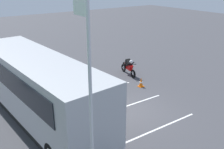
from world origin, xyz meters
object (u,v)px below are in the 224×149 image
(spectator_centre, at_px, (76,79))
(flagpole, at_px, (91,134))
(traffic_cone, at_px, (141,82))
(spectator_far_left, at_px, (101,89))
(stunt_motorcycle, at_px, (128,67))
(tour_bus, at_px, (38,89))
(parked_motorcycle_silver, at_px, (83,101))
(spectator_left, at_px, (86,83))

(spectator_centre, relative_size, flagpole, 0.28)
(spectator_centre, distance_m, traffic_cone, 4.34)
(spectator_far_left, xyz_separation_m, flagpole, (-6.03, 4.22, 2.08))
(spectator_centre, relative_size, traffic_cone, 2.81)
(stunt_motorcycle, xyz_separation_m, flagpole, (-9.02, 8.54, 2.54))
(flagpole, xyz_separation_m, traffic_cone, (6.82, -7.83, -2.85))
(flagpole, bearing_deg, spectator_far_left, -34.99)
(spectator_centre, relative_size, stunt_motorcycle, 0.87)
(tour_bus, height_order, parked_motorcycle_silver, tour_bus)
(stunt_motorcycle, bearing_deg, spectator_centre, 101.16)
(spectator_far_left, relative_size, traffic_cone, 2.84)
(spectator_left, xyz_separation_m, stunt_motorcycle, (1.81, -4.61, -0.46))
(spectator_far_left, xyz_separation_m, parked_motorcycle_silver, (0.29, 0.98, -0.60))
(spectator_left, height_order, traffic_cone, spectator_left)
(flagpole, bearing_deg, spectator_left, -28.61)
(tour_bus, distance_m, traffic_cone, 6.94)
(parked_motorcycle_silver, bearing_deg, traffic_cone, -83.82)
(spectator_far_left, bearing_deg, flagpole, 145.01)
(traffic_cone, bearing_deg, spectator_left, 84.41)
(tour_bus, xyz_separation_m, spectator_far_left, (-0.73, -3.20, -0.57))
(spectator_left, height_order, parked_motorcycle_silver, spectator_left)
(spectator_centre, distance_m, parked_motorcycle_silver, 1.90)
(parked_motorcycle_silver, distance_m, stunt_motorcycle, 5.95)
(spectator_far_left, distance_m, spectator_centre, 2.09)
(spectator_left, distance_m, stunt_motorcycle, 4.98)
(spectator_left, relative_size, flagpole, 0.28)
(spectator_centre, height_order, traffic_cone, spectator_centre)
(spectator_far_left, xyz_separation_m, stunt_motorcycle, (2.99, -4.32, -0.47))
(traffic_cone, bearing_deg, spectator_far_left, 102.37)
(spectator_far_left, height_order, stunt_motorcycle, spectator_far_left)
(flagpole, bearing_deg, spectator_centre, -24.84)
(spectator_far_left, height_order, flagpole, flagpole)
(tour_bus, bearing_deg, spectator_left, -81.35)
(spectator_left, height_order, spectator_centre, spectator_left)
(tour_bus, xyz_separation_m, spectator_centre, (1.31, -2.72, -0.59))
(tour_bus, xyz_separation_m, spectator_left, (0.44, -2.91, -0.57))
(tour_bus, distance_m, spectator_far_left, 3.33)
(spectator_far_left, bearing_deg, stunt_motorcycle, -55.36)
(spectator_centre, height_order, stunt_motorcycle, spectator_centre)
(flagpole, bearing_deg, traffic_cone, -48.93)
(spectator_far_left, bearing_deg, spectator_centre, 13.42)
(spectator_far_left, bearing_deg, traffic_cone, -77.63)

